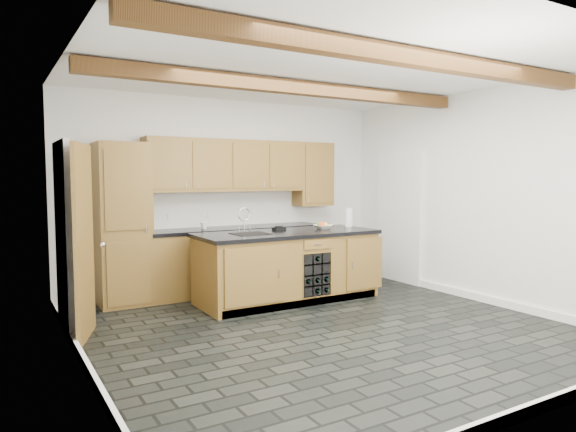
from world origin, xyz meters
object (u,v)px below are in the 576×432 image
Objects in this scene: island at (288,266)px; fruit_bowl at (323,227)px; paper_towel at (349,217)px; kitchen_scale at (279,228)px.

fruit_bowl is (0.59, 0.05, 0.50)m from island.
fruit_bowl is at bearing 4.73° from island.
island is 1.27m from paper_towel.
paper_towel is at bearing -16.89° from kitchen_scale.
paper_towel reaches higher than fruit_bowl.
paper_towel is (1.12, -0.10, 0.11)m from kitchen_scale.
island is at bearing -175.27° from fruit_bowl.
fruit_bowl is at bearing -29.85° from kitchen_scale.
island is at bearing -172.74° from paper_towel.
island is at bearing -100.06° from kitchen_scale.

